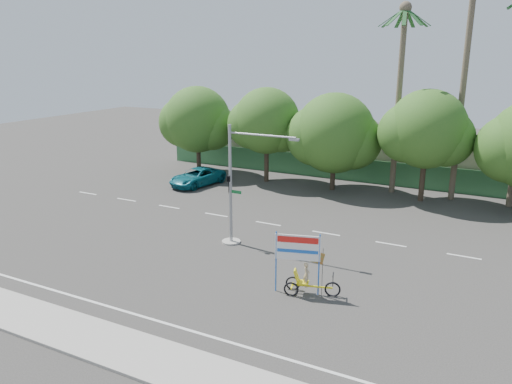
% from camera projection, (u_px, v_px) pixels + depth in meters
% --- Properties ---
extents(ground, '(120.00, 120.00, 0.00)m').
position_uv_depth(ground, '(235.00, 277.00, 25.01)').
color(ground, '#33302D').
rests_on(ground, ground).
extents(sidewalk_near, '(50.00, 2.40, 0.12)m').
position_uv_depth(sidewalk_near, '(136.00, 353.00, 18.57)').
color(sidewalk_near, gray).
rests_on(sidewalk_near, ground).
extents(fence, '(38.00, 0.08, 2.00)m').
position_uv_depth(fence, '(357.00, 170.00, 43.16)').
color(fence, '#336B3D').
rests_on(fence, ground).
extents(building_left, '(12.00, 8.00, 4.00)m').
position_uv_depth(building_left, '(274.00, 142.00, 51.13)').
color(building_left, beige).
rests_on(building_left, ground).
extents(building_right, '(14.00, 8.00, 3.60)m').
position_uv_depth(building_right, '(462.00, 160.00, 43.29)').
color(building_right, beige).
rests_on(building_right, ground).
extents(tree_far_left, '(7.14, 6.00, 7.96)m').
position_uv_depth(tree_far_left, '(197.00, 122.00, 45.31)').
color(tree_far_left, '#473828').
rests_on(tree_far_left, ground).
extents(tree_left, '(6.66, 5.60, 8.07)m').
position_uv_depth(tree_left, '(266.00, 123.00, 42.15)').
color(tree_left, '#473828').
rests_on(tree_left, ground).
extents(tree_center, '(7.62, 6.40, 7.85)m').
position_uv_depth(tree_center, '(334.00, 135.00, 39.69)').
color(tree_center, '#473828').
rests_on(tree_center, ground).
extents(tree_right, '(6.90, 5.80, 8.36)m').
position_uv_depth(tree_right, '(426.00, 132.00, 36.40)').
color(tree_right, '#473828').
rests_on(tree_right, ground).
extents(palm_tall, '(3.73, 3.79, 17.45)m').
position_uv_depth(palm_tall, '(466.00, 58.00, 35.37)').
color(palm_tall, '#70604C').
rests_on(palm_tall, ground).
extents(palm_short, '(3.73, 3.79, 14.45)m').
position_uv_depth(palm_short, '(400.00, 79.00, 37.78)').
color(palm_short, '#70604C').
rests_on(palm_short, ground).
extents(traffic_signal, '(4.72, 1.10, 7.00)m').
position_uv_depth(traffic_signal, '(235.00, 196.00, 28.60)').
color(traffic_signal, gray).
rests_on(traffic_signal, ground).
extents(trike_billboard, '(2.98, 1.19, 3.03)m').
position_uv_depth(trike_billboard, '(303.00, 269.00, 22.98)').
color(trike_billboard, black).
rests_on(trike_billboard, ground).
extents(pickup_truck, '(3.37, 5.55, 1.44)m').
position_uv_depth(pickup_truck, '(197.00, 177.00, 42.01)').
color(pickup_truck, '#106270').
rests_on(pickup_truck, ground).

